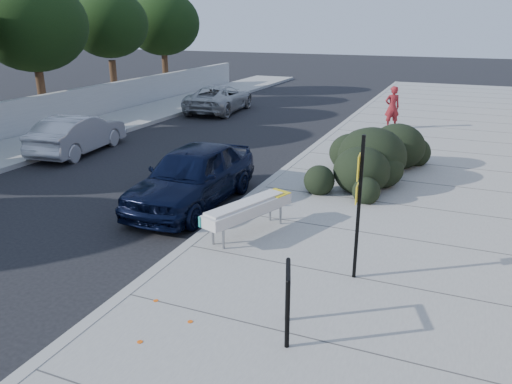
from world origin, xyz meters
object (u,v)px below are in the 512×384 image
at_px(suv_silver, 220,98).
at_px(pedestrian, 392,107).
at_px(bike_rack, 288,295).
at_px(sedan_navy, 192,176).
at_px(wagon_silver, 78,134).
at_px(sign_post, 358,199).
at_px(bench, 248,209).

bearing_deg(suv_silver, pedestrian, 165.23).
xyz_separation_m(bike_rack, sedan_navy, (-4.04, 4.44, -0.01)).
xyz_separation_m(sedan_navy, wagon_silver, (-6.22, 3.00, -0.09)).
distance_m(suv_silver, pedestrian, 8.82).
xyz_separation_m(bike_rack, sign_post, (0.52, 2.00, 0.81)).
relative_size(bike_rack, sign_post, 0.41).
relative_size(sign_post, pedestrian, 1.47).
xyz_separation_m(bench, pedestrian, (1.13, 12.10, 0.32)).
height_order(sedan_navy, pedestrian, pedestrian).
bearing_deg(suv_silver, wagon_silver, 80.64).
relative_size(wagon_silver, suv_silver, 0.84).
height_order(sign_post, sedan_navy, sign_post).
bearing_deg(wagon_silver, bike_rack, 137.08).
relative_size(bike_rack, sedan_navy, 0.23).
relative_size(sign_post, suv_silver, 0.53).
xyz_separation_m(bench, sign_post, (2.43, -1.00, 0.89)).
bearing_deg(pedestrian, suv_silver, -39.86).
xyz_separation_m(bike_rack, wagon_silver, (-10.26, 7.44, -0.11)).
height_order(bench, pedestrian, pedestrian).
distance_m(sign_post, pedestrian, 13.18).
xyz_separation_m(sedan_navy, pedestrian, (3.26, 10.67, 0.25)).
height_order(bike_rack, suv_silver, suv_silver).
relative_size(bench, bike_rack, 2.20).
bearing_deg(sign_post, suv_silver, 118.17).
height_order(wagon_silver, suv_silver, wagon_silver).
relative_size(suv_silver, pedestrian, 2.78).
relative_size(bench, suv_silver, 0.48).
distance_m(sedan_navy, pedestrian, 11.16).
distance_m(bench, suv_silver, 15.63).
distance_m(bench, wagon_silver, 9.45).
bearing_deg(sign_post, bench, 151.59).
bearing_deg(wagon_silver, sedan_navy, 147.26).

